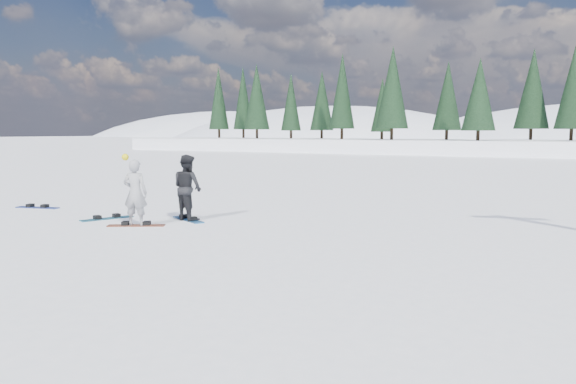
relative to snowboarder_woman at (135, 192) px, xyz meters
The scene contains 8 objects.
ground 1.52m from the snowboarder_woman, 118.41° to the right, with size 420.00×420.00×0.00m, color white.
alpine_backdrop 189.09m from the snowboarder_woman, 93.74° to the left, with size 412.50×227.00×53.20m.
snowboarder_woman is the anchor object (origin of this frame).
snowboarder_man 1.57m from the snowboarder_woman, 68.46° to the left, with size 0.90×0.70×1.86m, color black.
snowboard_woman 0.88m from the snowboarder_woman, 30.96° to the left, with size 1.50×0.28×0.03m, color #9D4522.
snowboard_man 1.80m from the snowboarder_woman, 68.46° to the left, with size 1.50×0.28×0.03m, color #1A5690.
snowboard_loose_c 5.54m from the snowboarder_woman, 168.63° to the left, with size 1.50×0.28×0.03m, color navy.
snowboard_loose_a 1.88m from the snowboarder_woman, 162.81° to the left, with size 1.50×0.28×0.03m, color #186985.
Camera 1 is at (11.19, -9.90, 2.52)m, focal length 35.00 mm.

